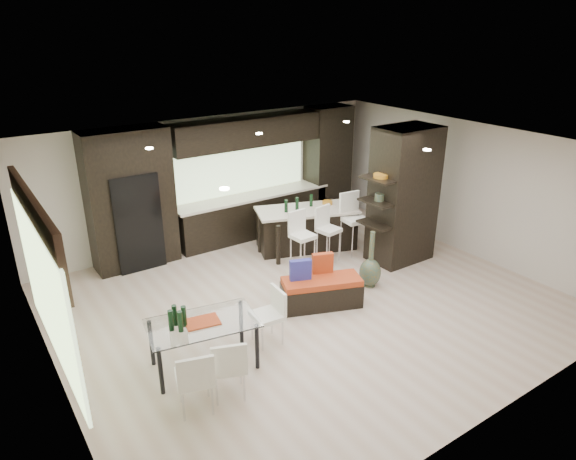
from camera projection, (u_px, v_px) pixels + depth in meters
ground at (307, 302)px, 8.88m from camera, size 8.00×8.00×0.00m
back_wall at (212, 179)px, 11.04m from camera, size 8.00×0.02×2.70m
left_wall at (46, 300)px, 6.28m from camera, size 0.02×7.00×2.70m
right_wall at (467, 188)px, 10.45m from camera, size 0.02×7.00×2.70m
ceiling at (310, 149)px, 7.85m from camera, size 8.00×7.00×0.02m
window_left at (46, 292)px, 6.45m from camera, size 0.04×3.20×1.90m
window_back at (237, 167)px, 11.25m from camera, size 3.40×0.04×1.20m
stone_accent at (35, 225)px, 6.13m from camera, size 0.08×3.00×0.80m
ceiling_spots at (301, 147)px, 8.05m from camera, size 4.00×3.00×0.02m
back_cabinetry at (240, 179)px, 11.05m from camera, size 6.80×0.68×2.70m
refrigerator at (134, 220)px, 9.91m from camera, size 0.90×0.68×1.90m
partition_column at (404, 195)px, 10.03m from camera, size 1.20×0.80×2.70m
kitchen_island at (306, 228)px, 10.87m from camera, size 2.26×1.55×0.87m
stool_left at (303, 246)px, 9.95m from camera, size 0.44×0.44×0.93m
stool_mid at (328, 239)px, 10.29m from camera, size 0.46×0.46×0.90m
stool_right at (354, 230)px, 10.58m from camera, size 0.50×0.50×1.04m
bench at (321, 292)px, 8.68m from camera, size 1.43×0.96×0.51m
floor_vase at (371, 259)px, 9.23m from camera, size 0.48×0.48×1.07m
dining_table at (204, 345)px, 7.11m from camera, size 1.61×1.09×0.71m
chair_near at (228, 368)px, 6.54m from camera, size 0.57×0.57×0.82m
chair_far at (195, 381)px, 6.30m from camera, size 0.56×0.56×0.83m
chair_end at (267, 319)px, 7.63m from camera, size 0.46×0.46×0.79m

